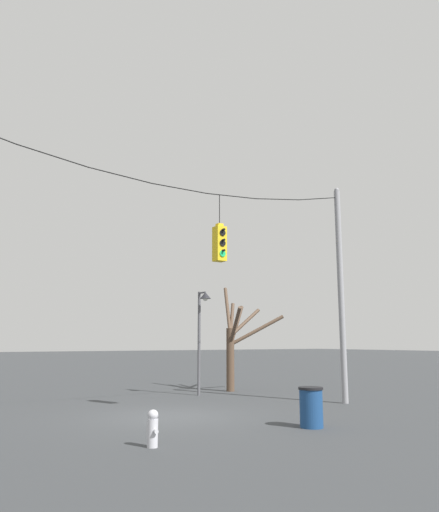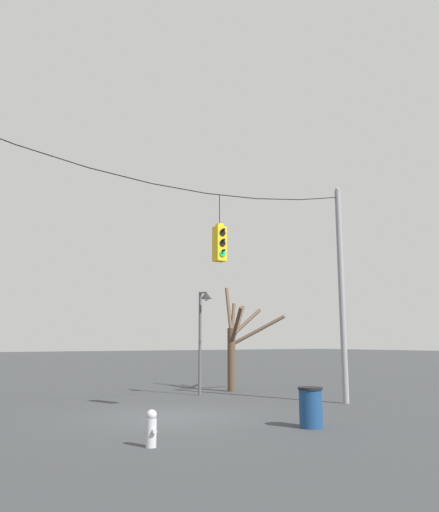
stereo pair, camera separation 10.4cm
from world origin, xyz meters
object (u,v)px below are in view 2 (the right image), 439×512
(utility_pole_right, at_px, (342,292))
(fire_hydrant, at_px, (151,428))
(bare_tree, at_px, (236,341))
(traffic_light_near_right_pole, at_px, (220,243))
(street_lamp, at_px, (203,319))
(trash_bin, at_px, (311,407))

(utility_pole_right, xyz_separation_m, fire_hydrant, (-8.88, -3.16, -3.55))
(bare_tree, height_order, fire_hydrant, bare_tree)
(utility_pole_right, height_order, traffic_light_near_right_pole, utility_pole_right)
(fire_hydrant, bearing_deg, utility_pole_right, 19.61)
(utility_pole_right, bearing_deg, fire_hydrant, -160.39)
(traffic_light_near_right_pole, bearing_deg, bare_tree, 52.31)
(fire_hydrant, bearing_deg, street_lamp, 53.80)
(street_lamp, relative_size, trash_bin, 4.21)
(traffic_light_near_right_pole, distance_m, fire_hydrant, 6.80)
(traffic_light_near_right_pole, bearing_deg, fire_hydrant, -139.01)
(traffic_light_near_right_pole, relative_size, trash_bin, 2.15)
(traffic_light_near_right_pole, bearing_deg, utility_pole_right, 0.09)
(utility_pole_right, relative_size, fire_hydrant, 10.48)
(utility_pole_right, xyz_separation_m, street_lamp, (-3.06, 4.80, -0.86))
(traffic_light_near_right_pole, xyz_separation_m, street_lamp, (2.20, 4.81, -2.11))
(utility_pole_right, bearing_deg, trash_bin, -145.02)
(street_lamp, relative_size, fire_hydrant, 5.57)
(fire_hydrant, bearing_deg, trash_bin, 0.45)
(traffic_light_near_right_pole, relative_size, street_lamp, 0.51)
(utility_pole_right, bearing_deg, traffic_light_near_right_pole, -179.91)
(bare_tree, relative_size, fire_hydrant, 6.26)
(fire_hydrant, height_order, trash_bin, trash_bin)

